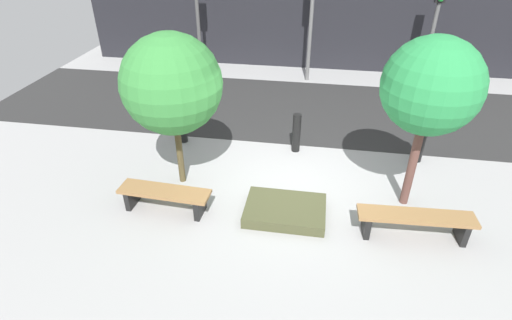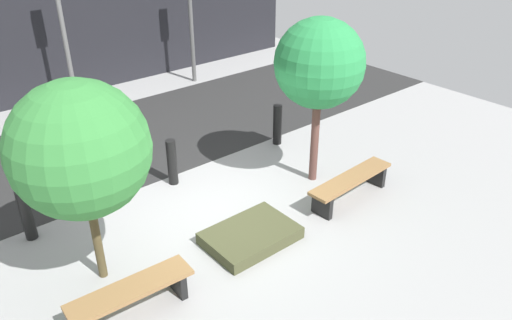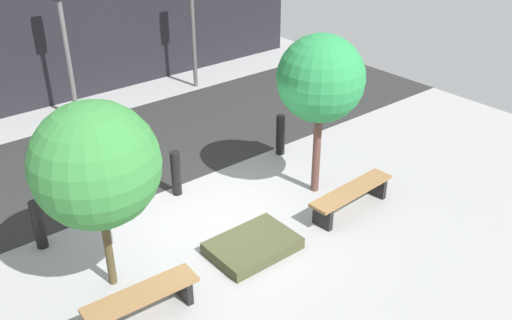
# 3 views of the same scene
# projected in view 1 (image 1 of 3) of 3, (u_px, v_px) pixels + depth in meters

# --- Properties ---
(ground_plane) EXTENTS (18.00, 18.00, 0.00)m
(ground_plane) POSITION_uv_depth(u_px,v_px,m) (290.00, 185.00, 8.32)
(ground_plane) COLOR #999999
(road_strip) EXTENTS (18.00, 4.25, 0.01)m
(road_strip) POSITION_uv_depth(u_px,v_px,m) (302.00, 109.00, 11.52)
(road_strip) COLOR #292929
(road_strip) RESTS_ON ground
(building_facade) EXTENTS (16.20, 0.50, 3.29)m
(building_facade) POSITION_uv_depth(u_px,v_px,m) (312.00, 20.00, 13.93)
(building_facade) COLOR black
(building_facade) RESTS_ON ground
(bench_left) EXTENTS (1.75, 0.54, 0.44)m
(bench_left) POSITION_uv_depth(u_px,v_px,m) (165.00, 196.00, 7.48)
(bench_left) COLOR black
(bench_left) RESTS_ON ground
(bench_right) EXTENTS (1.99, 0.52, 0.47)m
(bench_right) POSITION_uv_depth(u_px,v_px,m) (415.00, 220.00, 6.84)
(bench_right) COLOR black
(bench_right) RESTS_ON ground
(planter_bed) EXTENTS (1.49, 1.04, 0.21)m
(planter_bed) POSITION_uv_depth(u_px,v_px,m) (285.00, 210.00, 7.45)
(planter_bed) COLOR #43452A
(planter_bed) RESTS_ON ground
(tree_behind_left_bench) EXTENTS (1.89, 1.89, 3.10)m
(tree_behind_left_bench) POSITION_uv_depth(u_px,v_px,m) (172.00, 84.00, 7.33)
(tree_behind_left_bench) COLOR #4D4127
(tree_behind_left_bench) RESTS_ON ground
(tree_behind_right_bench) EXTENTS (1.66, 1.66, 3.23)m
(tree_behind_right_bench) POSITION_uv_depth(u_px,v_px,m) (431.00, 87.00, 6.58)
(tree_behind_right_bench) COLOR brown
(tree_behind_right_bench) RESTS_ON ground
(bollard_far_left) EXTENTS (0.20, 0.20, 0.92)m
(bollard_far_left) POSITION_uv_depth(u_px,v_px,m) (182.00, 125.00, 9.68)
(bollard_far_left) COLOR black
(bollard_far_left) RESTS_ON ground
(bollard_left) EXTENTS (0.19, 0.19, 0.94)m
(bollard_left) POSITION_uv_depth(u_px,v_px,m) (296.00, 133.00, 9.28)
(bollard_left) COLOR black
(bollard_left) RESTS_ON ground
(bollard_center) EXTENTS (0.20, 0.20, 0.94)m
(bollard_center) POSITION_uv_depth(u_px,v_px,m) (421.00, 143.00, 8.90)
(bollard_center) COLOR black
(bollard_center) RESTS_ON ground
(traffic_light_west) EXTENTS (0.28, 0.27, 3.51)m
(traffic_light_west) POSITION_uv_depth(u_px,v_px,m) (196.00, 1.00, 12.77)
(traffic_light_west) COLOR #4A4A4A
(traffic_light_west) RESTS_ON ground
(traffic_light_mid_east) EXTENTS (0.28, 0.27, 3.37)m
(traffic_light_mid_east) POSITION_uv_depth(u_px,v_px,m) (437.00, 12.00, 11.79)
(traffic_light_mid_east) COLOR #555555
(traffic_light_mid_east) RESTS_ON ground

